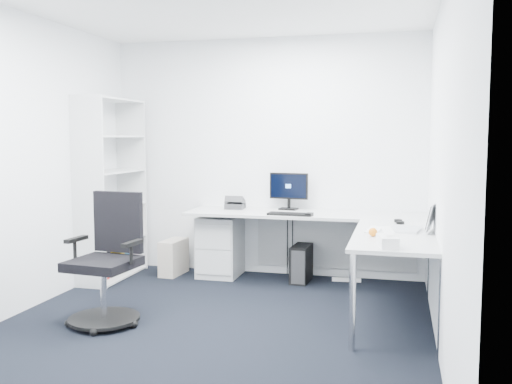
% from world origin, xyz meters
% --- Properties ---
extents(ground, '(4.20, 4.20, 0.00)m').
position_xyz_m(ground, '(0.00, 0.00, 0.00)').
color(ground, black).
extents(wall_back, '(3.60, 0.02, 2.70)m').
position_xyz_m(wall_back, '(0.00, 2.10, 1.35)').
color(wall_back, white).
rests_on(wall_back, ground).
extents(wall_front, '(3.60, 0.02, 2.70)m').
position_xyz_m(wall_front, '(0.00, -2.10, 1.35)').
color(wall_front, white).
rests_on(wall_front, ground).
extents(wall_left, '(0.02, 4.20, 2.70)m').
position_xyz_m(wall_left, '(-1.80, 0.00, 1.35)').
color(wall_left, white).
rests_on(wall_left, ground).
extents(wall_right, '(0.02, 4.20, 2.70)m').
position_xyz_m(wall_right, '(1.80, 0.00, 1.35)').
color(wall_right, white).
rests_on(wall_right, ground).
extents(l_desk, '(2.63, 1.47, 0.77)m').
position_xyz_m(l_desk, '(0.55, 1.40, 0.38)').
color(l_desk, '#B6B8B8').
rests_on(l_desk, ground).
extents(drawer_pedestal, '(0.44, 0.55, 0.68)m').
position_xyz_m(drawer_pedestal, '(-0.47, 1.86, 0.34)').
color(drawer_pedestal, '#B6B8B8').
rests_on(drawer_pedestal, ground).
extents(bookshelf, '(0.39, 1.01, 2.01)m').
position_xyz_m(bookshelf, '(-1.62, 1.45, 1.01)').
color(bookshelf, silver).
rests_on(bookshelf, ground).
extents(task_chair, '(0.68, 0.68, 1.11)m').
position_xyz_m(task_chair, '(-0.90, -0.04, 0.55)').
color(task_chair, black).
rests_on(task_chair, ground).
extents(black_pc_tower, '(0.20, 0.42, 0.40)m').
position_xyz_m(black_pc_tower, '(0.48, 1.79, 0.20)').
color(black_pc_tower, black).
rests_on(black_pc_tower, ground).
extents(beige_pc_tower, '(0.22, 0.44, 0.40)m').
position_xyz_m(beige_pc_tower, '(-1.01, 1.75, 0.20)').
color(beige_pc_tower, beige).
rests_on(beige_pc_tower, ground).
extents(power_strip, '(0.32, 0.08, 0.04)m').
position_xyz_m(power_strip, '(0.96, 1.91, 0.02)').
color(power_strip, white).
rests_on(power_strip, ground).
extents(monitor, '(0.46, 0.20, 0.43)m').
position_xyz_m(monitor, '(0.30, 1.96, 0.98)').
color(monitor, black).
rests_on(monitor, l_desk).
extents(black_keyboard, '(0.46, 0.19, 0.02)m').
position_xyz_m(black_keyboard, '(0.39, 1.52, 0.78)').
color(black_keyboard, black).
rests_on(black_keyboard, l_desk).
extents(mouse, '(0.08, 0.11, 0.03)m').
position_xyz_m(mouse, '(0.61, 1.49, 0.79)').
color(mouse, black).
rests_on(mouse, l_desk).
extents(desk_phone, '(0.21, 0.21, 0.14)m').
position_xyz_m(desk_phone, '(-0.31, 1.89, 0.84)').
color(desk_phone, '#2D2D30').
rests_on(desk_phone, l_desk).
extents(laptop, '(0.43, 0.42, 0.26)m').
position_xyz_m(laptop, '(1.55, 0.81, 0.90)').
color(laptop, silver).
rests_on(laptop, l_desk).
extents(white_keyboard, '(0.15, 0.39, 0.01)m').
position_xyz_m(white_keyboard, '(1.29, 0.74, 0.78)').
color(white_keyboard, white).
rests_on(white_keyboard, l_desk).
extents(headphones, '(0.14, 0.20, 0.05)m').
position_xyz_m(headphones, '(1.51, 1.23, 0.79)').
color(headphones, black).
rests_on(headphones, l_desk).
extents(orange_fruit, '(0.07, 0.07, 0.07)m').
position_xyz_m(orange_fruit, '(1.30, 0.43, 0.80)').
color(orange_fruit, orange).
rests_on(orange_fruit, l_desk).
extents(tissue_box, '(0.18, 0.27, 0.08)m').
position_xyz_m(tissue_box, '(1.42, -0.01, 0.81)').
color(tissue_box, white).
rests_on(tissue_box, l_desk).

